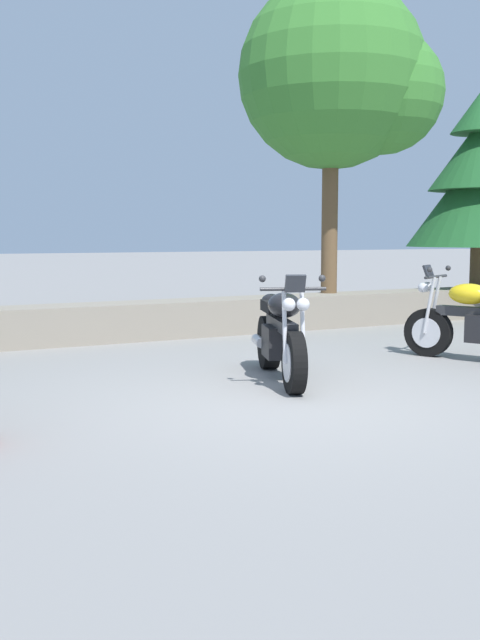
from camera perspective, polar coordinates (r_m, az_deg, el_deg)
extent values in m
plane|color=gray|center=(7.08, 3.85, -6.25)|extent=(120.00, 120.00, 0.00)
cube|color=gray|center=(11.35, -8.84, -0.10)|extent=(36.00, 0.80, 0.55)
cylinder|color=black|center=(7.40, 4.14, -3.25)|extent=(0.34, 0.63, 0.62)
cylinder|color=black|center=(8.79, 2.20, -1.69)|extent=(0.38, 0.64, 0.62)
cylinder|color=silver|center=(7.40, 4.14, -3.25)|extent=(0.28, 0.42, 0.38)
cube|color=black|center=(8.13, 3.02, -1.65)|extent=(0.46, 0.56, 0.34)
cube|color=#2D2D30|center=(8.00, 3.17, -0.33)|extent=(0.50, 1.08, 0.12)
ellipsoid|color=black|center=(7.83, 3.38, 1.14)|extent=(0.50, 0.60, 0.26)
cube|color=black|center=(8.31, 2.74, 1.03)|extent=(0.43, 0.61, 0.12)
ellipsoid|color=black|center=(8.60, 2.38, 1.48)|extent=(0.30, 0.34, 0.16)
cylinder|color=#2D2D30|center=(7.39, 4.05, 2.37)|extent=(0.63, 0.26, 0.04)
sphere|color=silver|center=(7.28, 4.81, 1.19)|extent=(0.13, 0.13, 0.13)
sphere|color=silver|center=(7.25, 3.73, 1.18)|extent=(0.13, 0.13, 0.13)
cube|color=#26282D|center=(7.29, 4.22, 2.78)|extent=(0.22, 0.16, 0.18)
cylinder|color=silver|center=(8.53, 1.43, -1.60)|extent=(0.23, 0.39, 0.11)
cylinder|color=silver|center=(7.40, 4.78, -0.43)|extent=(0.10, 0.17, 0.73)
cylinder|color=silver|center=(7.37, 3.41, -0.45)|extent=(0.10, 0.17, 0.73)
sphere|color=#2D2D30|center=(7.49, 6.25, 3.17)|extent=(0.07, 0.07, 0.07)
sphere|color=#2D2D30|center=(7.37, 1.71, 3.15)|extent=(0.07, 0.07, 0.07)
cylinder|color=black|center=(9.98, 14.11, -0.91)|extent=(0.39, 0.62, 0.62)
cylinder|color=silver|center=(9.98, 14.11, -0.91)|extent=(0.31, 0.42, 0.38)
cube|color=#2D2D30|center=(9.71, 17.79, 0.56)|extent=(0.60, 1.05, 0.12)
ellipsoid|color=yellow|center=(9.74, 17.01, 1.90)|extent=(0.53, 0.62, 0.26)
cylinder|color=#2D2D30|center=(9.88, 14.65, 3.20)|extent=(0.61, 0.32, 0.04)
sphere|color=silver|center=(9.88, 13.72, 2.41)|extent=(0.13, 0.13, 0.13)
sphere|color=silver|center=(10.01, 14.04, 2.45)|extent=(0.13, 0.13, 0.13)
cube|color=#26282D|center=(9.92, 14.12, 3.57)|extent=(0.22, 0.17, 0.18)
cylinder|color=silver|center=(9.84, 14.17, 1.10)|extent=(0.11, 0.17, 0.73)
cylinder|color=silver|center=(10.01, 14.58, 1.17)|extent=(0.11, 0.17, 0.73)
sphere|color=#2D2D30|center=(9.59, 14.20, 3.72)|extent=(0.07, 0.07, 0.07)
sphere|color=#2D2D30|center=(10.14, 15.53, 3.82)|extent=(0.07, 0.07, 0.07)
cylinder|color=brown|center=(13.22, 6.82, 7.52)|extent=(0.28, 0.28, 2.53)
sphere|color=#387A2D|center=(13.50, 6.97, 18.01)|extent=(3.18, 3.18, 3.18)
sphere|color=#387A2D|center=(13.47, 10.77, 16.59)|extent=(2.07, 2.07, 2.07)
cylinder|color=brown|center=(15.31, 17.64, 4.35)|extent=(0.31, 0.31, 1.05)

